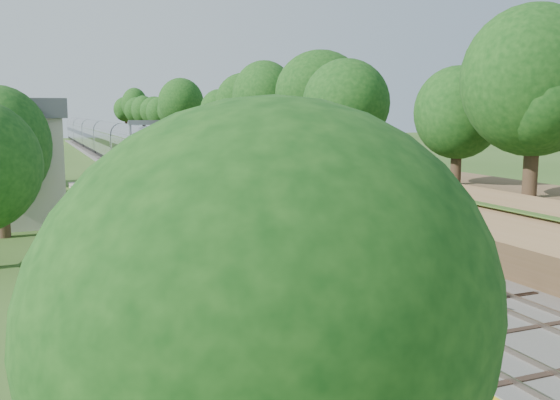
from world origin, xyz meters
name	(u,v)px	position (x,y,z in m)	size (l,w,h in m)	color
ground	(505,368)	(0.00, 0.00, 0.00)	(320.00, 320.00, 0.00)	#2D4C19
trackbed	(155,172)	(2.00, 60.00, 0.07)	(9.50, 170.00, 0.28)	#4C4944
platform	(187,257)	(-5.20, 16.00, 0.19)	(6.40, 68.00, 0.38)	gray
yellow_stripe	(242,248)	(-2.35, 16.00, 0.39)	(0.55, 68.00, 0.01)	gold
embankment	(223,154)	(10.35, 60.00, 1.95)	(10.64, 170.00, 11.70)	brown
signal_gantry	(167,133)	(2.47, 54.99, 4.82)	(8.40, 0.38, 6.20)	slate
trees_behind_platform	(48,165)	(-11.17, 20.67, 4.53)	(7.82, 53.32, 7.21)	#332316
train	(112,144)	(0.00, 81.48, 2.27)	(3.02, 141.79, 4.44)	black
lamppost_mid	(339,269)	(-3.54, 3.45, 2.42)	(0.45, 0.45, 4.56)	black
lamppost_far	(275,230)	(-3.27, 9.30, 2.58)	(0.49, 0.49, 4.92)	black
signal_platform	(340,212)	(-2.90, 4.63, 3.98)	(0.34, 0.27, 5.86)	slate
signal_farside	(336,157)	(6.20, 22.31, 4.32)	(0.38, 0.30, 6.87)	slate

